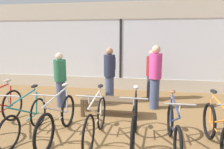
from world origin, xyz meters
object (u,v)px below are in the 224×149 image
display_bench (110,101)px  customer_mid_floor (155,76)px  customer_near_rack (152,74)px  customer_near_bench (110,73)px  bicycle_center_left (58,119)px  bicycle_center (96,120)px  bicycle_far_right (218,131)px  customer_by_window (60,78)px  bicycle_left (26,119)px  bicycle_right (173,129)px  bicycle_center_right (134,123)px

display_bench → customer_mid_floor: customer_mid_floor is taller
customer_near_rack → customer_near_bench: 1.35m
bicycle_center_left → bicycle_center: 0.78m
bicycle_center_left → bicycle_far_right: size_ratio=1.03×
bicycle_center_left → bicycle_far_right: same height
customer_by_window → customer_near_bench: 1.44m
bicycle_left → customer_near_bench: size_ratio=0.98×
bicycle_center_left → customer_near_rack: (1.89, 2.80, 0.43)m
bicycle_left → bicycle_center: bicycle_center is taller
customer_near_rack → customer_by_window: (-2.57, -1.08, 0.01)m
bicycle_right → bicycle_left: bearing=-179.4°
customer_near_rack → display_bench: bearing=-125.0°
bicycle_left → customer_near_bench: 2.75m
bicycle_far_right → customer_by_window: (-3.65, 1.74, 0.45)m
customer_mid_floor → customer_near_bench: 1.36m
customer_by_window → customer_mid_floor: 2.65m
bicycle_center → bicycle_right: bicycle_center is taller
bicycle_left → bicycle_center_left: 0.67m
customer_mid_floor → bicycle_left: bearing=-141.9°
bicycle_right → customer_near_bench: customer_near_bench is taller
bicycle_center → display_bench: bearing=88.2°
bicycle_center_left → customer_near_rack: 3.40m
bicycle_center → customer_near_bench: bearing=93.6°
bicycle_center → customer_near_rack: 3.01m
bicycle_center → bicycle_center_right: bearing=-0.3°
bicycle_far_right → customer_by_window: bearing=154.5°
customer_mid_floor → bicycle_center_right: bearing=-102.7°
bicycle_right → bicycle_center_left: bearing=179.2°
bicycle_center → customer_by_window: 2.27m
bicycle_right → customer_near_rack: (-0.33, 2.83, 0.45)m
bicycle_left → customer_mid_floor: customer_mid_floor is taller
bicycle_center_left → customer_near_rack: customer_near_rack is taller
bicycle_center_right → display_bench: (-0.70, 1.24, -0.03)m
bicycle_left → bicycle_center_right: size_ratio=0.93×
bicycle_center → customer_near_rack: bearing=68.2°
bicycle_center_right → customer_near_bench: customer_near_bench is taller
customer_mid_floor → bicycle_center: bearing=-121.1°
bicycle_center_left → customer_by_window: size_ratio=1.15×
bicycle_far_right → customer_by_window: customer_by_window is taller
bicycle_left → customer_mid_floor: 3.37m
bicycle_right → customer_mid_floor: size_ratio=0.95×
customer_mid_floor → customer_near_bench: bearing=166.6°
bicycle_far_right → customer_mid_floor: bearing=116.6°
customer_by_window → bicycle_center_right: bearing=-37.7°
customer_near_rack → customer_near_bench: (-1.25, -0.49, 0.08)m
display_bench → bicycle_center: bearing=-91.8°
bicycle_far_right → display_bench: size_ratio=1.24×
display_bench → customer_near_rack: customer_near_rack is taller
bicycle_center → bicycle_right: size_ratio=1.03×
bicycle_far_right → customer_near_bench: (-2.33, 2.33, 0.51)m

